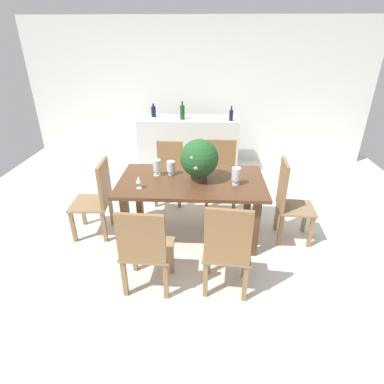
{
  "coord_description": "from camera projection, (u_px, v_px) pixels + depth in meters",
  "views": [
    {
      "loc": [
        0.16,
        -3.41,
        2.27
      ],
      "look_at": [
        0.0,
        -0.09,
        0.58
      ],
      "focal_mm": 28.77,
      "sensor_mm": 36.0,
      "label": 1
    }
  ],
  "objects": [
    {
      "name": "ground_plane",
      "position": [
        192.0,
        228.0,
        4.07
      ],
      "size": [
        7.04,
        7.04,
        0.0
      ],
      "primitive_type": "plane",
      "color": "silver"
    },
    {
      "name": "back_wall",
      "position": [
        199.0,
        94.0,
        5.8
      ],
      "size": [
        6.4,
        0.1,
        2.6
      ],
      "primitive_type": "cube",
      "color": "white",
      "rests_on": "ground"
    },
    {
      "name": "dining_table",
      "position": [
        192.0,
        189.0,
        3.64
      ],
      "size": [
        1.7,
        0.95,
        0.77
      ],
      "color": "brown",
      "rests_on": "ground"
    },
    {
      "name": "chair_far_right",
      "position": [
        221.0,
        169.0,
        4.55
      ],
      "size": [
        0.47,
        0.41,
        0.93
      ],
      "rotation": [
        0.0,
        0.0,
        0.0
      ],
      "color": "olive",
      "rests_on": "ground"
    },
    {
      "name": "chair_foot_end",
      "position": [
        288.0,
        199.0,
        3.64
      ],
      "size": [
        0.45,
        0.42,
        1.01
      ],
      "rotation": [
        0.0,
        0.0,
        1.51
      ],
      "color": "olive",
      "rests_on": "ground"
    },
    {
      "name": "chair_near_left",
      "position": [
        145.0,
        248.0,
        2.84
      ],
      "size": [
        0.49,
        0.45,
        0.94
      ],
      "rotation": [
        0.0,
        0.0,
        3.1
      ],
      "color": "olive",
      "rests_on": "ground"
    },
    {
      "name": "chair_head_end",
      "position": [
        98.0,
        196.0,
        3.75
      ],
      "size": [
        0.48,
        0.49,
        0.97
      ],
      "rotation": [
        0.0,
        0.0,
        -1.51
      ],
      "color": "olive",
      "rests_on": "ground"
    },
    {
      "name": "chair_far_left",
      "position": [
        170.0,
        169.0,
        4.59
      ],
      "size": [
        0.44,
        0.44,
        0.89
      ],
      "rotation": [
        0.0,
        0.0,
        -0.04
      ],
      "color": "olive",
      "rests_on": "ground"
    },
    {
      "name": "chair_near_right",
      "position": [
        227.0,
        248.0,
        2.8
      ],
      "size": [
        0.48,
        0.44,
        1.0
      ],
      "rotation": [
        0.0,
        0.0,
        3.04
      ],
      "color": "olive",
      "rests_on": "ground"
    },
    {
      "name": "flower_centerpiece",
      "position": [
        199.0,
        159.0,
        3.46
      ],
      "size": [
        0.43,
        0.44,
        0.49
      ],
      "color": "#4C3828",
      "rests_on": "dining_table"
    },
    {
      "name": "crystal_vase_left",
      "position": [
        157.0,
        166.0,
        3.66
      ],
      "size": [
        0.09,
        0.09,
        0.2
      ],
      "color": "silver",
      "rests_on": "dining_table"
    },
    {
      "name": "crystal_vase_center_near",
      "position": [
        236.0,
        175.0,
        3.42
      ],
      "size": [
        0.1,
        0.1,
        0.2
      ],
      "color": "silver",
      "rests_on": "dining_table"
    },
    {
      "name": "crystal_vase_right",
      "position": [
        171.0,
        167.0,
        3.68
      ],
      "size": [
        0.1,
        0.1,
        0.17
      ],
      "color": "silver",
      "rests_on": "dining_table"
    },
    {
      "name": "wine_glass",
      "position": [
        139.0,
        180.0,
        3.35
      ],
      "size": [
        0.07,
        0.07,
        0.15
      ],
      "color": "silver",
      "rests_on": "dining_table"
    },
    {
      "name": "kitchen_counter",
      "position": [
        188.0,
        145.0,
        5.59
      ],
      "size": [
        1.75,
        0.57,
        0.99
      ],
      "primitive_type": "cube",
      "color": "silver",
      "rests_on": "ground"
    },
    {
      "name": "wine_bottle_green",
      "position": [
        153.0,
        111.0,
        5.42
      ],
      "size": [
        0.08,
        0.08,
        0.23
      ],
      "color": "#0F1E38",
      "rests_on": "kitchen_counter"
    },
    {
      "name": "wine_bottle_tall",
      "position": [
        182.0,
        112.0,
        5.24
      ],
      "size": [
        0.08,
        0.08,
        0.3
      ],
      "color": "#194C1E",
      "rests_on": "kitchen_counter"
    },
    {
      "name": "wine_bottle_dark",
      "position": [
        231.0,
        115.0,
        5.17
      ],
      "size": [
        0.06,
        0.06,
        0.24
      ],
      "color": "#0F1E38",
      "rests_on": "kitchen_counter"
    }
  ]
}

